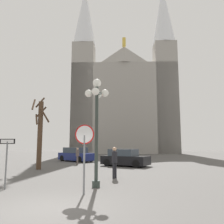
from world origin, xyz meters
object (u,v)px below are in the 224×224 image
Objects in this scene: cathedral at (124,100)px; pedestrian_walking at (77,154)px; stop_sign at (84,145)px; parked_car_near_navy at (76,155)px; one_way_arrow_sign at (7,157)px; street_lamp at (97,112)px; parked_car_far_black at (125,158)px; bare_tree at (40,132)px; pedestrian_standing at (115,159)px.

pedestrian_walking is (-3.69, -25.71, -10.03)m from cathedral.
parked_car_near_navy is at bearing 104.51° from stop_sign.
one_way_arrow_sign is 0.43× the size of street_lamp.
street_lamp is at bearing 80.02° from stop_sign.
street_lamp is at bearing 11.59° from one_way_arrow_sign.
cathedral is 37.26m from street_lamp.
cathedral is 6.93× the size of street_lamp.
street_lamp reaches higher than parked_car_far_black.
stop_sign reaches higher than parked_car_far_black.
bare_tree is 1.26× the size of parked_car_near_navy.
stop_sign is 11.40m from parked_car_far_black.
street_lamp is 1.13× the size of parked_car_near_navy.
parked_car_far_black is 4.60m from pedestrian_walking.
cathedral is 22.62× the size of pedestrian_walking.
parked_car_near_navy is (-4.14, 15.97, -1.23)m from stop_sign.
stop_sign is at bearing -102.46° from pedestrian_standing.
pedestrian_walking reaches higher than parked_car_near_navy.
stop_sign reaches higher than parked_car_near_navy.
cathedral is at bearing 77.98° from parked_car_near_navy.
stop_sign reaches higher than pedestrian_walking.
bare_tree is (-1.58, 7.51, 1.48)m from one_way_arrow_sign.
parked_car_near_navy is at bearing -102.02° from cathedral.
pedestrian_standing is (0.66, 2.69, -2.41)m from street_lamp.
street_lamp is at bearing -90.45° from cathedral.
parked_car_near_navy is (-4.40, 14.48, -2.79)m from street_lamp.
street_lamp is 10.21m from parked_car_far_black.
stop_sign is 1.55× the size of pedestrian_standing.
bare_tree is 7.56m from pedestrian_standing.
stop_sign is 0.62× the size of parked_car_far_black.
pedestrian_walking is (-4.48, 1.04, 0.25)m from parked_car_far_black.
pedestrian_standing is (6.15, -4.02, -1.79)m from bare_tree.
bare_tree is 4.97m from pedestrian_walking.
parked_car_far_black is at bearing -40.80° from parked_car_near_navy.
one_way_arrow_sign is at bearing -115.28° from parked_car_far_black.
bare_tree is 8.14m from parked_car_near_navy.
parked_car_near_navy is 2.88× the size of pedestrian_walking.
bare_tree is (-5.48, 6.71, -0.63)m from street_lamp.
stop_sign is 4.37m from pedestrian_standing.
street_lamp is (0.26, 1.49, 1.55)m from stop_sign.
one_way_arrow_sign is at bearing -168.41° from street_lamp.
one_way_arrow_sign is 11.62m from pedestrian_walking.
stop_sign reaches higher than pedestrian_standing.
pedestrian_standing is at bearing -33.18° from bare_tree.
street_lamp is at bearing -103.81° from pedestrian_standing.
stop_sign is 12.72m from pedestrian_walking.
one_way_arrow_sign is 0.39× the size of bare_tree.
parked_car_far_black is at bearing 24.87° from bare_tree.
parked_car_far_black is (6.56, 3.04, -2.18)m from bare_tree.
bare_tree is at bearing -155.13° from parked_car_far_black.
bare_tree is at bearing -97.95° from parked_car_near_navy.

